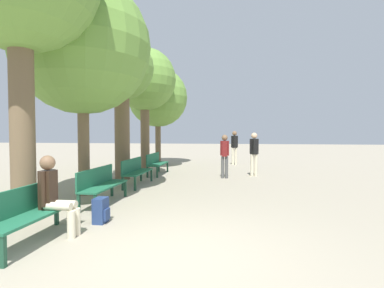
# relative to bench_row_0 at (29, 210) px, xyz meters

# --- Properties ---
(ground_plane) EXTENTS (80.00, 80.00, 0.00)m
(ground_plane) POSITION_rel_bench_row_0_xyz_m (2.21, -0.21, -0.50)
(ground_plane) COLOR gray
(bench_row_0) EXTENTS (0.46, 1.81, 0.85)m
(bench_row_0) POSITION_rel_bench_row_0_xyz_m (0.00, 0.00, 0.00)
(bench_row_0) COLOR #1E6042
(bench_row_0) RESTS_ON ground_plane
(bench_row_1) EXTENTS (0.46, 1.81, 0.85)m
(bench_row_1) POSITION_rel_bench_row_0_xyz_m (0.00, 2.50, 0.00)
(bench_row_1) COLOR #1E6042
(bench_row_1) RESTS_ON ground_plane
(bench_row_2) EXTENTS (0.46, 1.81, 0.85)m
(bench_row_2) POSITION_rel_bench_row_0_xyz_m (0.00, 5.00, 0.00)
(bench_row_2) COLOR #1E6042
(bench_row_2) RESTS_ON ground_plane
(bench_row_3) EXTENTS (0.46, 1.81, 0.85)m
(bench_row_3) POSITION_rel_bench_row_0_xyz_m (0.00, 7.49, 0.00)
(bench_row_3) COLOR #1E6042
(bench_row_3) RESTS_ON ground_plane
(tree_row_1) EXTENTS (3.63, 3.63, 5.82)m
(tree_row_1) POSITION_rel_bench_row_0_xyz_m (-0.91, 3.41, 3.49)
(tree_row_1) COLOR brown
(tree_row_1) RESTS_ON ground_plane
(tree_row_2) EXTENTS (2.30, 2.30, 5.18)m
(tree_row_2) POSITION_rel_bench_row_0_xyz_m (-0.91, 6.21, 3.35)
(tree_row_2) COLOR brown
(tree_row_2) RESTS_ON ground_plane
(tree_row_3) EXTENTS (2.82, 2.82, 5.51)m
(tree_row_3) POSITION_rel_bench_row_0_xyz_m (-0.91, 8.99, 3.53)
(tree_row_3) COLOR brown
(tree_row_3) RESTS_ON ground_plane
(tree_row_4) EXTENTS (3.13, 3.13, 5.11)m
(tree_row_4) POSITION_rel_bench_row_0_xyz_m (-0.91, 11.32, 3.03)
(tree_row_4) COLOR brown
(tree_row_4) RESTS_ON ground_plane
(person_seated) EXTENTS (0.63, 0.36, 1.32)m
(person_seated) POSITION_rel_bench_row_0_xyz_m (0.23, 0.31, 0.19)
(person_seated) COLOR beige
(person_seated) RESTS_ON ground_plane
(backpack) EXTENTS (0.25, 0.30, 0.47)m
(backpack) POSITION_rel_bench_row_0_xyz_m (0.66, 1.08, -0.27)
(backpack) COLOR navy
(backpack) RESTS_ON ground_plane
(pedestrian_near) EXTENTS (0.36, 0.32, 1.77)m
(pedestrian_near) POSITION_rel_bench_row_0_xyz_m (3.12, 11.57, 0.51)
(pedestrian_near) COLOR beige
(pedestrian_near) RESTS_ON ground_plane
(pedestrian_mid) EXTENTS (0.34, 0.30, 1.68)m
(pedestrian_mid) POSITION_rel_bench_row_0_xyz_m (3.88, 7.58, 0.46)
(pedestrian_mid) COLOR beige
(pedestrian_mid) RESTS_ON ground_plane
(pedestrian_far) EXTENTS (0.33, 0.23, 1.61)m
(pedestrian_far) POSITION_rel_bench_row_0_xyz_m (2.77, 6.89, 0.42)
(pedestrian_far) COLOR #4C4C4C
(pedestrian_far) RESTS_ON ground_plane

